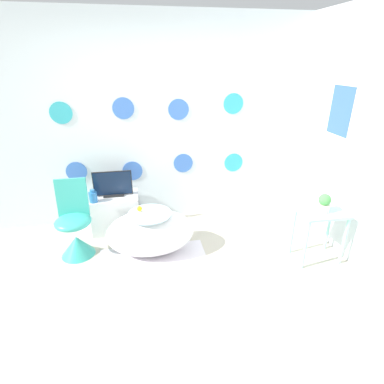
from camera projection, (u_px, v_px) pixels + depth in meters
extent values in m
plane|color=#BCB29E|center=(174.00, 313.00, 2.66)|extent=(12.00, 12.00, 0.00)
cube|color=white|center=(154.00, 125.00, 3.80)|extent=(5.02, 0.04, 2.60)
cylinder|color=#3F72CC|center=(77.00, 172.00, 3.83)|extent=(0.26, 0.01, 0.26)
cylinder|color=#3F72CC|center=(133.00, 171.00, 3.96)|extent=(0.26, 0.01, 0.26)
cylinder|color=#3F72CC|center=(183.00, 163.00, 4.04)|extent=(0.26, 0.01, 0.26)
cylinder|color=#33B2BF|center=(233.00, 163.00, 4.17)|extent=(0.26, 0.01, 0.26)
cylinder|color=#33B2BF|center=(61.00, 113.00, 3.52)|extent=(0.26, 0.01, 0.26)
cylinder|color=#3F72CC|center=(123.00, 108.00, 3.63)|extent=(0.26, 0.01, 0.26)
cylinder|color=#3F72CC|center=(178.00, 110.00, 3.75)|extent=(0.26, 0.01, 0.26)
cylinder|color=#33B2BF|center=(233.00, 104.00, 3.84)|extent=(0.26, 0.01, 0.26)
cube|color=silver|center=(344.00, 135.00, 3.28)|extent=(0.04, 2.83, 2.60)
cube|color=white|center=(341.00, 111.00, 3.26)|extent=(0.02, 0.44, 0.60)
cube|color=#3359B2|center=(341.00, 111.00, 3.26)|extent=(0.01, 0.36, 0.52)
cube|color=silver|center=(153.00, 262.00, 3.33)|extent=(1.20, 0.67, 0.01)
ellipsoid|color=white|center=(151.00, 232.00, 3.41)|extent=(0.99, 0.60, 0.52)
cylinder|color=#B2DBEA|center=(149.00, 214.00, 3.31)|extent=(0.49, 0.49, 0.01)
sphere|color=yellow|center=(140.00, 209.00, 3.31)|extent=(0.06, 0.06, 0.06)
sphere|color=yellow|center=(139.00, 207.00, 3.29)|extent=(0.04, 0.04, 0.04)
cone|color=orange|center=(139.00, 208.00, 3.28)|extent=(0.02, 0.02, 0.02)
cone|color=#38B2A3|center=(77.00, 246.00, 3.42)|extent=(0.37, 0.37, 0.24)
ellipsoid|color=#38B2A3|center=(73.00, 222.00, 3.29)|extent=(0.39, 0.39, 0.14)
cube|color=#38B2A3|center=(72.00, 198.00, 3.33)|extent=(0.33, 0.10, 0.45)
cube|color=silver|center=(116.00, 212.00, 3.90)|extent=(0.59, 0.43, 0.48)
cube|color=white|center=(114.00, 214.00, 3.68)|extent=(0.51, 0.01, 0.13)
cube|color=black|center=(114.00, 195.00, 3.80)|extent=(0.25, 0.12, 0.02)
cube|color=black|center=(113.00, 183.00, 3.74)|extent=(0.48, 0.01, 0.32)
cube|color=#0F1E38|center=(113.00, 184.00, 3.73)|extent=(0.46, 0.01, 0.30)
cylinder|color=#2D72B7|center=(93.00, 197.00, 3.61)|extent=(0.10, 0.10, 0.13)
cylinder|color=#2D72B7|center=(92.00, 191.00, 3.58)|extent=(0.05, 0.05, 0.03)
cube|color=#99E0D8|center=(322.00, 213.00, 3.17)|extent=(0.50, 0.33, 0.02)
cylinder|color=#99E0D8|center=(306.00, 246.00, 3.13)|extent=(0.03, 0.03, 0.57)
cylinder|color=#99E0D8|center=(344.00, 241.00, 3.20)|extent=(0.03, 0.03, 0.57)
cylinder|color=#99E0D8|center=(293.00, 232.00, 3.38)|extent=(0.03, 0.03, 0.57)
cylinder|color=#99E0D8|center=(328.00, 228.00, 3.45)|extent=(0.03, 0.03, 0.57)
cylinder|color=beige|center=(323.00, 208.00, 3.15)|extent=(0.13, 0.13, 0.09)
sphere|color=#4C9E4C|center=(325.00, 200.00, 3.11)|extent=(0.12, 0.12, 0.12)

